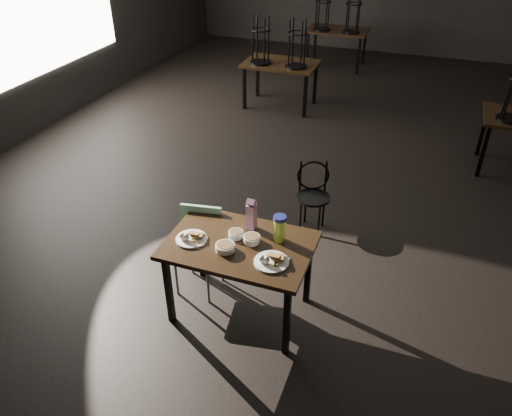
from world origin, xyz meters
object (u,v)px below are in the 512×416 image
at_px(water_bottle, 280,228).
at_px(bentwood_chair, 313,191).
at_px(juice_carton, 251,215).
at_px(main_table, 239,251).
at_px(school_chair, 200,242).

xyz_separation_m(water_bottle, bentwood_chair, (-0.04, 1.34, -0.42)).
relative_size(juice_carton, water_bottle, 1.23).
bearing_deg(bentwood_chair, main_table, -118.91).
distance_m(main_table, juice_carton, 0.32).
distance_m(water_bottle, bentwood_chair, 1.40).
distance_m(main_table, school_chair, 0.55).
xyz_separation_m(main_table, juice_carton, (0.02, 0.24, 0.21)).
height_order(main_table, juice_carton, juice_carton).
height_order(juice_carton, school_chair, juice_carton).
xyz_separation_m(bentwood_chair, school_chair, (-0.73, -1.28, 0.04)).
xyz_separation_m(juice_carton, school_chair, (-0.50, -0.03, -0.39)).
distance_m(water_bottle, school_chair, 0.86).
bearing_deg(bentwood_chair, juice_carton, -119.91).
bearing_deg(water_bottle, main_table, -152.22).
bearing_deg(bentwood_chair, school_chair, -139.04).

